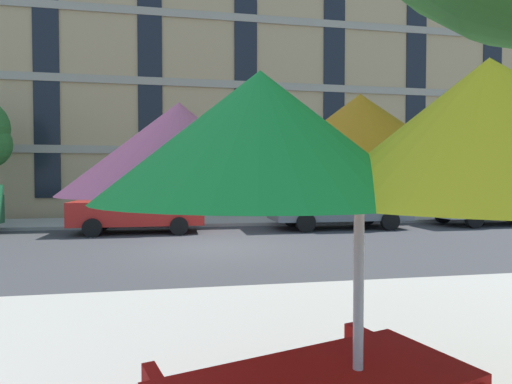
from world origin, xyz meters
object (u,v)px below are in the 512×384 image
(patio_umbrella, at_px, (360,150))
(sedan_red, at_px, (140,205))
(pickup_gray, at_px, (345,201))
(pickup_silver, at_px, (488,199))

(patio_umbrella, bearing_deg, sedan_red, 100.44)
(sedan_red, height_order, patio_umbrella, patio_umbrella)
(sedan_red, relative_size, pickup_gray, 0.86)
(pickup_gray, relative_size, patio_umbrella, 1.58)
(pickup_gray, height_order, pickup_silver, same)
(sedan_red, bearing_deg, pickup_silver, 0.00)
(sedan_red, bearing_deg, pickup_gray, 0.00)
(sedan_red, relative_size, patio_umbrella, 1.36)
(pickup_gray, distance_m, pickup_silver, 6.11)
(sedan_red, xyz_separation_m, patio_umbrella, (2.34, -12.70, 1.08))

